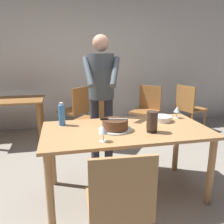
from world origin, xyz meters
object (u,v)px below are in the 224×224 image
at_px(cake_knife, 108,119).
at_px(background_chair_1, 189,106).
at_px(background_chair_2, 76,108).
at_px(chair_near_side, 119,202).
at_px(main_dining_table, 126,138).
at_px(wine_glass_far, 103,130).
at_px(plate_stack, 162,119).
at_px(wine_glass_near, 177,110).
at_px(cake_on_platter, 115,125).
at_px(water_bottle, 62,115).
at_px(background_chair_3, 95,117).
at_px(background_chair_0, 147,108).
at_px(background_table, 14,109).
at_px(person_cutting_cake, 101,88).
at_px(hurricane_lamp, 152,122).

relative_size(cake_knife, background_chair_1, 0.30).
bearing_deg(background_chair_2, chair_near_side, -87.91).
height_order(main_dining_table, cake_knife, cake_knife).
bearing_deg(wine_glass_far, plate_stack, 31.54).
distance_m(main_dining_table, wine_glass_near, 0.77).
bearing_deg(cake_on_platter, main_dining_table, 6.89).
bearing_deg(water_bottle, background_chair_3, 65.99).
height_order(wine_glass_near, background_chair_2, background_chair_2).
distance_m(background_chair_0, background_chair_1, 0.86).
distance_m(cake_on_platter, background_table, 2.37).
height_order(person_cutting_cake, background_chair_0, person_cutting_cake).
height_order(plate_stack, background_chair_2, background_chair_2).
bearing_deg(plate_stack, chair_near_side, -127.16).
xyz_separation_m(wine_glass_near, background_table, (-2.14, 1.68, -0.28)).
bearing_deg(cake_knife, water_bottle, 149.70).
height_order(water_bottle, person_cutting_cake, person_cutting_cake).
xyz_separation_m(main_dining_table, chair_near_side, (-0.28, -0.81, -0.15)).
bearing_deg(background_chair_3, main_dining_table, -84.80).
bearing_deg(wine_glass_far, cake_knife, 70.83).
height_order(main_dining_table, cake_on_platter, cake_on_platter).
height_order(cake_knife, chair_near_side, chair_near_side).
height_order(main_dining_table, background_chair_2, background_chair_2).
bearing_deg(main_dining_table, background_chair_1, 45.17).
bearing_deg(plate_stack, background_chair_1, 51.00).
xyz_separation_m(chair_near_side, background_chair_3, (0.15, 2.23, 0.00)).
xyz_separation_m(hurricane_lamp, person_cutting_cake, (-0.36, 0.80, 0.22)).
distance_m(cake_on_platter, wine_glass_near, 0.86).
bearing_deg(main_dining_table, background_chair_2, 100.45).
relative_size(water_bottle, person_cutting_cake, 0.15).
xyz_separation_m(wine_glass_near, background_chair_0, (0.23, 1.59, -0.36)).
relative_size(background_chair_2, background_chair_3, 1.00).
relative_size(wine_glass_far, background_table, 0.14).
xyz_separation_m(wine_glass_near, background_chair_2, (-1.08, 1.82, -0.36)).
bearing_deg(chair_near_side, person_cutting_cake, 84.88).
bearing_deg(wine_glass_far, background_chair_2, 92.14).
bearing_deg(water_bottle, cake_knife, -30.30).
relative_size(wine_glass_near, background_chair_2, 0.16).
height_order(water_bottle, chair_near_side, water_bottle).
height_order(background_table, background_chair_3, background_chair_3).
distance_m(wine_glass_far, water_bottle, 0.66).
relative_size(cake_knife, background_chair_0, 0.30).
relative_size(background_chair_0, background_chair_2, 1.00).
bearing_deg(person_cutting_cake, chair_near_side, -95.12).
xyz_separation_m(person_cutting_cake, background_chair_3, (0.02, 0.77, -0.58)).
height_order(water_bottle, background_chair_2, water_bottle).
xyz_separation_m(water_bottle, background_chair_1, (2.42, 1.53, -0.37)).
distance_m(hurricane_lamp, chair_near_side, 0.90).
bearing_deg(background_chair_1, background_chair_0, 176.61).
height_order(person_cutting_cake, background_chair_1, person_cutting_cake).
relative_size(chair_near_side, background_table, 0.90).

